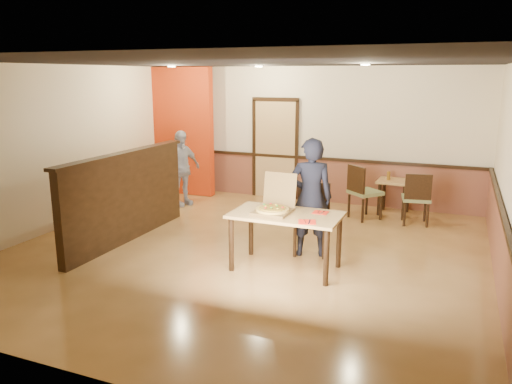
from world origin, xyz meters
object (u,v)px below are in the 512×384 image
Objects in this scene: pizza_box at (274,208)px; side_chair_left at (362,190)px; diner_chair at (312,215)px; diner at (311,198)px; main_table at (286,221)px; condiment at (389,176)px; passerby at (181,168)px; side_table at (394,189)px; side_chair_right at (417,197)px.

side_chair_left is at bearing 77.81° from pizza_box.
pizza_box is at bearing -120.85° from diner_chair.
diner is (0.01, -0.16, 0.31)m from diner_chair.
condiment reaches higher than main_table.
side_chair_left reaches higher than condiment.
passerby is at bearing -166.60° from condiment.
side_table is at bearing -125.64° from diner.
side_chair_left reaches higher than side_table.
condiment is (1.07, 3.43, -0.12)m from pizza_box.
pizza_box is (-0.32, -0.81, 0.29)m from diner_chair.
passerby is at bearing -5.89° from side_chair_right.
diner_chair is 1.57× the size of side_table.
main_table is 0.70m from diner.
diner_chair is at bearing 80.43° from main_table.
main_table is 1.43× the size of diner_chair.
pizza_box is at bearing 179.36° from main_table.
condiment is at bearing -51.63° from passerby.
passerby is (-4.58, -0.37, 0.25)m from side_chair_right.
condiment is (-0.58, 0.59, 0.22)m from side_chair_right.
main_table is at bearing 52.20° from side_chair_right.
main_table is at bearing -106.22° from side_table.
diner_chair is 3.66m from passerby.
diner_chair reaches higher than condiment.
side_chair_right is at bearing -60.45° from passerby.
pizza_box is at bearing -105.23° from passerby.
diner is 1.14× the size of passerby.
main_table is 1.47× the size of side_chair_left.
pizza_box reaches higher than condiment.
side_chair_left is 1.07× the size of side_chair_right.
diner_chair reaches higher than side_table.
pizza_box is at bearing -108.92° from side_table.
side_chair_right is at bearing 61.23° from pizza_box.
side_chair_left is at bearing -59.03° from passerby.
side_table is (-0.46, 0.62, -0.03)m from side_chair_right.
side_chair_right is at bearing -139.14° from side_chair_left.
side_chair_right is at bearing -139.74° from diner.
side_chair_left is at bearing -11.27° from side_chair_right.
passerby is 4.12m from condiment.
diner_chair is 0.59× the size of diner.
side_chair_right is 1.44× the size of side_table.
diner reaches higher than side_chair_left.
side_table is (0.87, 2.65, -0.07)m from diner_chair.
side_chair_right is at bearing -45.42° from condiment.
diner_chair is 0.92m from pizza_box.
side_chair_left is 3.65m from passerby.
diner reaches higher than condiment.
side_chair_left is 0.79m from side_table.
side_chair_left is at bearing -123.84° from condiment.
passerby reaches higher than main_table.
condiment is (0.89, 3.44, 0.06)m from main_table.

